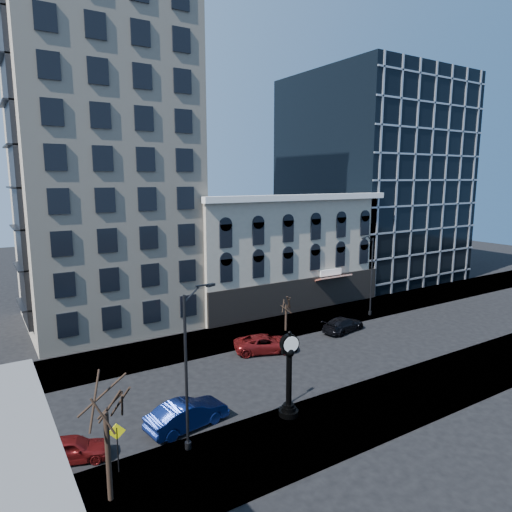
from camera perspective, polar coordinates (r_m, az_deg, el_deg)
ground at (r=34.51m, az=0.73°, el=-14.49°), size 160.00×160.00×0.00m
sidewalk_far at (r=40.95m, az=-5.44°, el=-10.46°), size 160.00×6.00×0.12m
sidewalk_near at (r=28.81m, az=9.91°, el=-19.73°), size 160.00×6.00×0.12m
cream_tower at (r=46.92m, az=-19.07°, el=15.53°), size 15.90×15.40×42.50m
victorian_row at (r=52.00m, az=2.40°, el=0.69°), size 22.60×11.19×12.50m
glass_office at (r=68.18m, az=14.17°, el=9.31°), size 20.00×20.15×28.00m
street_clock at (r=27.97m, az=4.14°, el=-14.93°), size 1.19×1.19×5.27m
street_lamp_near at (r=23.80m, az=-7.74°, el=-8.44°), size 2.19×1.00×8.81m
street_lamp_far at (r=47.27m, az=13.99°, el=0.19°), size 2.16×0.81×8.53m
bare_tree_near at (r=21.20m, az=-18.43°, el=-15.99°), size 3.87×3.87×6.65m
bare_tree_far at (r=42.32m, az=3.78°, el=-5.46°), size 2.29×2.29×3.94m
warning_sign at (r=24.38m, az=-16.97°, el=-21.02°), size 0.82×0.20×2.53m
car_near_a at (r=26.72m, az=-22.09°, el=-21.42°), size 4.08×2.70×1.29m
car_near_b at (r=27.92m, az=-8.59°, el=-18.98°), size 5.05×2.42×1.60m
car_far_a at (r=38.17m, az=1.15°, el=-10.90°), size 5.61×4.01×1.42m
car_far_b at (r=43.74m, az=10.86°, el=-8.40°), size 4.96×2.75×1.36m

